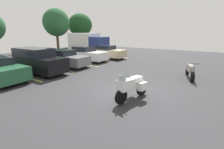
{
  "coord_description": "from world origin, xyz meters",
  "views": [
    {
      "loc": [
        -7.44,
        -3.92,
        3.01
      ],
      "look_at": [
        -0.12,
        0.93,
        0.74
      ],
      "focal_mm": 26.74,
      "sensor_mm": 36.0,
      "label": 1
    }
  ],
  "objects": [
    {
      "name": "motorcycle_touring",
      "position": [
        -1.1,
        -0.74,
        0.67
      ],
      "size": [
        2.11,
        0.96,
        1.44
      ],
      "color": "black",
      "rests_on": "ground"
    },
    {
      "name": "car_black",
      "position": [
        -0.37,
        7.46,
        0.92
      ],
      "size": [
        1.85,
        4.87,
        1.84
      ],
      "color": "black",
      "rests_on": "ground"
    },
    {
      "name": "car_champagne",
      "position": [
        8.29,
        7.32,
        0.71
      ],
      "size": [
        1.95,
        4.48,
        1.47
      ],
      "color": "#C1B289",
      "rests_on": "ground"
    },
    {
      "name": "box_truck",
      "position": [
        11.2,
        12.78,
        1.49
      ],
      "size": [
        2.91,
        6.34,
        2.79
      ],
      "color": "navy",
      "rests_on": "ground"
    },
    {
      "name": "ground",
      "position": [
        0.0,
        0.0,
        -0.05
      ],
      "size": [
        44.0,
        44.0,
        0.1
      ],
      "primitive_type": "cube",
      "color": "#2D2D30"
    },
    {
      "name": "parking_stripes",
      "position": [
        -1.64,
        7.63,
        0.0
      ],
      "size": [
        22.54,
        5.11,
        0.01
      ],
      "color": "#EAE066",
      "rests_on": "ground"
    },
    {
      "name": "tree_center",
      "position": [
        17.37,
        20.01,
        4.26
      ],
      "size": [
        4.61,
        4.61,
        6.42
      ],
      "color": "#4C3823",
      "rests_on": "ground"
    },
    {
      "name": "tree_center_left",
      "position": [
        11.47,
        19.7,
        4.45
      ],
      "size": [
        4.32,
        4.32,
        6.71
      ],
      "color": "#4C3823",
      "rests_on": "ground"
    },
    {
      "name": "car_white",
      "position": [
        5.6,
        7.94,
        0.73
      ],
      "size": [
        1.95,
        4.44,
        1.51
      ],
      "color": "white",
      "rests_on": "ground"
    },
    {
      "name": "motorcycle_second",
      "position": [
        4.2,
        -2.32,
        0.57
      ],
      "size": [
        2.22,
        0.97,
        1.27
      ],
      "color": "black",
      "rests_on": "ground"
    },
    {
      "name": "car_grey",
      "position": [
        2.41,
        7.56,
        0.7
      ],
      "size": [
        2.05,
        4.38,
        1.45
      ],
      "color": "slate",
      "rests_on": "ground"
    }
  ]
}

